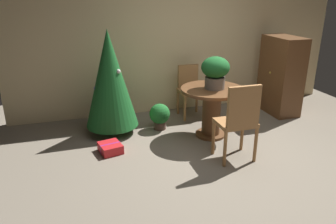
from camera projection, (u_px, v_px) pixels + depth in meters
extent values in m
plane|color=#756B5B|center=(233.00, 162.00, 4.28)|extent=(6.60, 6.60, 0.00)
cube|color=beige|center=(180.00, 38.00, 5.79)|extent=(6.00, 0.10, 2.60)
cylinder|color=brown|center=(210.00, 134.00, 5.06)|extent=(0.45, 0.45, 0.04)
cylinder|color=brown|center=(211.00, 113.00, 4.93)|extent=(0.27, 0.27, 0.67)
cylinder|color=brown|center=(212.00, 90.00, 4.81)|extent=(0.93, 0.93, 0.04)
cylinder|color=#665B51|center=(215.00, 83.00, 4.76)|extent=(0.29, 0.29, 0.17)
ellipsoid|color=#195623|center=(215.00, 67.00, 4.68)|extent=(0.41, 0.41, 0.30)
sphere|color=red|center=(223.00, 61.00, 4.69)|extent=(0.05, 0.05, 0.05)
sphere|color=red|center=(208.00, 67.00, 4.68)|extent=(0.06, 0.06, 0.06)
sphere|color=red|center=(219.00, 65.00, 4.79)|extent=(0.08, 0.08, 0.08)
sphere|color=red|center=(209.00, 67.00, 4.63)|extent=(0.08, 0.08, 0.08)
cylinder|color=#9E6B3D|center=(205.00, 107.00, 5.64)|extent=(0.04, 0.04, 0.43)
cylinder|color=#9E6B3D|center=(185.00, 109.00, 5.54)|extent=(0.04, 0.04, 0.43)
cylinder|color=#9E6B3D|center=(197.00, 100.00, 5.97)|extent=(0.04, 0.04, 0.43)
cylinder|color=#9E6B3D|center=(178.00, 102.00, 5.87)|extent=(0.04, 0.04, 0.43)
cube|color=#9E6B3D|center=(191.00, 92.00, 5.67)|extent=(0.40, 0.41, 0.05)
cube|color=#9E6B3D|center=(188.00, 76.00, 5.75)|extent=(0.36, 0.05, 0.41)
cylinder|color=#9E6B3D|center=(213.00, 138.00, 4.42)|extent=(0.04, 0.04, 0.48)
cylinder|color=#9E6B3D|center=(242.00, 134.00, 4.53)|extent=(0.04, 0.04, 0.48)
cylinder|color=#9E6B3D|center=(225.00, 149.00, 4.10)|extent=(0.04, 0.04, 0.48)
cylinder|color=#9E6B3D|center=(256.00, 145.00, 4.22)|extent=(0.04, 0.04, 0.48)
cube|color=#9E6B3D|center=(235.00, 123.00, 4.23)|extent=(0.48, 0.39, 0.05)
cube|color=#9E6B3D|center=(244.00, 106.00, 3.97)|extent=(0.43, 0.05, 0.51)
cylinder|color=brown|center=(113.00, 128.00, 5.16)|extent=(0.10, 0.10, 0.13)
cone|color=#195623|center=(110.00, 79.00, 4.88)|extent=(0.80, 0.80, 1.46)
sphere|color=silver|center=(118.00, 71.00, 4.76)|extent=(0.07, 0.07, 0.07)
sphere|color=#2D51A8|center=(96.00, 88.00, 4.86)|extent=(0.06, 0.06, 0.06)
sphere|color=#2D51A8|center=(108.00, 89.00, 5.17)|extent=(0.07, 0.07, 0.07)
sphere|color=silver|center=(95.00, 98.00, 4.89)|extent=(0.06, 0.06, 0.06)
sphere|color=silver|center=(123.00, 87.00, 5.09)|extent=(0.07, 0.07, 0.07)
sphere|color=#2D51A8|center=(100.00, 79.00, 4.96)|extent=(0.05, 0.05, 0.05)
cube|color=red|center=(110.00, 148.00, 4.53)|extent=(0.34, 0.36, 0.12)
cube|color=#9E287A|center=(110.00, 148.00, 4.53)|extent=(0.28, 0.09, 0.12)
cube|color=brown|center=(281.00, 75.00, 5.81)|extent=(0.44, 0.79, 1.36)
sphere|color=#B29338|center=(270.00, 73.00, 5.73)|extent=(0.04, 0.04, 0.04)
cylinder|color=#4C382D|center=(160.00, 125.00, 5.28)|extent=(0.20, 0.20, 0.13)
sphere|color=#1E6628|center=(160.00, 114.00, 5.21)|extent=(0.33, 0.33, 0.33)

